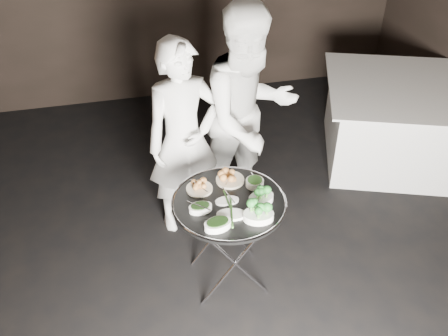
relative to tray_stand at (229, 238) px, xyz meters
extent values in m
cube|color=black|center=(-0.22, -0.41, -0.45)|extent=(6.00, 7.00, 0.05)
cylinder|color=silver|center=(0.00, -0.20, -0.05)|extent=(0.51, 0.02, 0.76)
cylinder|color=silver|center=(0.00, -0.20, -0.05)|extent=(0.51, 0.02, 0.76)
cylinder|color=silver|center=(0.00, 0.20, -0.05)|extent=(0.51, 0.02, 0.76)
cylinder|color=silver|center=(0.00, 0.20, -0.05)|extent=(0.51, 0.02, 0.76)
cylinder|color=silver|center=(-0.22, 0.00, 0.30)|extent=(0.02, 0.44, 0.02)
cylinder|color=silver|center=(0.22, 0.00, 0.30)|extent=(0.02, 0.44, 0.02)
cylinder|color=black|center=(0.00, 0.00, 0.33)|extent=(0.77, 0.77, 0.03)
torus|color=silver|center=(0.00, 0.00, 0.35)|extent=(0.79, 0.79, 0.02)
cylinder|color=beige|center=(-0.17, 0.17, 0.36)|extent=(0.19, 0.19, 0.02)
cylinder|color=beige|center=(0.06, 0.22, 0.36)|extent=(0.20, 0.20, 0.02)
cylinder|color=white|center=(0.22, 0.13, 0.37)|extent=(0.13, 0.13, 0.05)
cylinder|color=silver|center=(-0.18, 0.16, 0.40)|extent=(0.10, 0.16, 0.01)
cylinder|color=silver|center=(0.05, 0.21, 0.40)|extent=(0.09, 0.16, 0.01)
cylinder|color=silver|center=(0.23, 0.13, 0.40)|extent=(0.03, 0.18, 0.01)
cylinder|color=silver|center=(-0.22, -0.05, 0.40)|extent=(0.14, 0.13, 0.01)
cylinder|color=silver|center=(0.22, -0.05, 0.40)|extent=(0.13, 0.13, 0.01)
cylinder|color=silver|center=(0.00, 0.01, 0.40)|extent=(0.05, 0.18, 0.01)
imported|color=white|center=(-0.19, 0.73, 0.41)|extent=(0.67, 0.51, 1.66)
imported|color=white|center=(0.36, 0.80, 0.51)|extent=(1.08, 0.95, 1.86)
cube|color=silver|center=(2.00, 1.22, -0.03)|extent=(1.25, 1.25, 0.78)
cube|color=silver|center=(2.00, 1.22, 0.37)|extent=(1.40, 1.40, 0.02)
camera|label=1|loc=(-0.63, -2.52, 2.56)|focal=40.00mm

